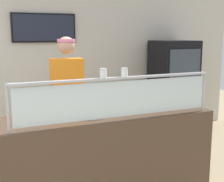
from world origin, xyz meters
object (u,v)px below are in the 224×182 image
Objects in this scene: pizza_tray at (88,113)px; pizza_server at (85,112)px; worker_figure at (68,99)px; drink_fridge at (173,89)px; pepper_flake_shaker at (125,73)px; parmesan_shaker at (103,74)px.

pizza_server reaches higher than pizza_tray.
worker_figure reaches higher than drink_fridge.
pizza_server is 0.16× the size of worker_figure.
pepper_flake_shaker is at bearing -135.09° from drink_fridge.
pepper_flake_shaker is 1.09m from worker_figure.
pizza_server is 0.61m from pepper_flake_shaker.
worker_figure is (0.00, 0.65, 0.02)m from pizza_server.
drink_fridge is (2.05, 1.82, -0.58)m from parmesan_shaker.
pizza_server is 0.65m from worker_figure.
pizza_tray is 0.29× the size of drink_fridge.
parmesan_shaker is (0.05, -0.33, 0.45)m from pizza_tray.
pizza_server is at bearing 134.72° from pepper_flake_shaker.
drink_fridge is at bearing 35.47° from pizza_tray.
worker_figure is (-0.04, 0.63, 0.04)m from pizza_tray.
drink_fridge reaches higher than pizza_tray.
pizza_tray is 0.05m from pizza_server.
worker_figure is at bearing 107.66° from pepper_flake_shaker.
parmesan_shaker is at bearing -80.67° from pizza_server.
parmesan_shaker reaches higher than pepper_flake_shaker.
pepper_flake_shaker reaches higher than pizza_tray.
pizza_server is at bearing -90.25° from worker_figure.
pepper_flake_shaker reaches higher than pizza_server.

